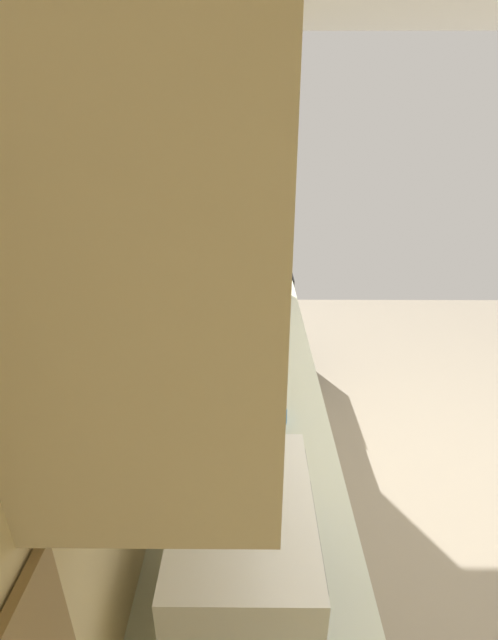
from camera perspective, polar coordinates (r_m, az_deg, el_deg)
ground_plane at (r=3.00m, az=26.72°, el=-21.62°), size 6.65×6.65×0.00m
wall_back at (r=1.99m, az=-10.12°, el=3.64°), size 4.28×0.12×2.69m
counter_run at (r=2.16m, az=0.33°, el=-22.34°), size 3.46×0.63×0.92m
upper_cabinets at (r=1.50m, az=-4.85°, el=16.89°), size 2.20×0.34×0.61m
oven_range at (r=3.86m, az=0.58°, el=0.44°), size 0.63×0.65×1.10m
microwave at (r=1.24m, az=-0.57°, el=-27.07°), size 0.50×0.35×0.28m
bowl at (r=1.81m, az=2.90°, el=-12.33°), size 0.13×0.13×0.05m
kettle at (r=2.93m, az=1.92°, el=3.36°), size 0.20×0.15×0.16m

